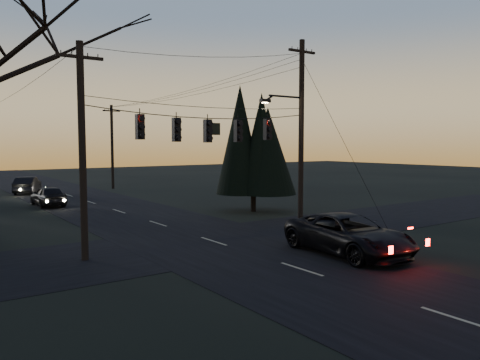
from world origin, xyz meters
TOP-DOWN VIEW (x-y plane):
  - ground_plane at (0.00, 0.00)m, footprint 160.00×160.00m
  - main_road at (0.00, 20.00)m, footprint 8.00×120.00m
  - cross_road at (0.00, 10.00)m, footprint 60.00×7.00m
  - utility_pole_right at (5.50, 10.00)m, footprint 5.00×0.30m
  - utility_pole_left at (-6.00, 10.00)m, footprint 1.80×0.30m
  - utility_pole_far_r at (5.50, 38.00)m, footprint 1.80×0.30m
  - span_signal_assembly at (-0.24, 10.00)m, footprint 11.50×0.44m
  - evergreen_right at (7.45, 16.76)m, footprint 4.09×4.09m
  - suv_near at (3.20, 4.61)m, footprint 3.21×6.12m
  - sedan_oncoming_a at (-3.20, 27.73)m, footprint 1.89×4.42m
  - sedan_oncoming_b at (-2.62, 37.98)m, footprint 3.28×4.90m

SIDE VIEW (x-z plane):
  - ground_plane at x=0.00m, z-range 0.00..0.00m
  - utility_pole_right at x=5.50m, z-range -5.00..5.00m
  - utility_pole_left at x=-6.00m, z-range -4.25..4.25m
  - utility_pole_far_r at x=5.50m, z-range -4.25..4.25m
  - cross_road at x=0.00m, z-range 0.00..0.02m
  - main_road at x=0.00m, z-range 0.00..0.02m
  - sedan_oncoming_a at x=-3.20m, z-range 0.00..1.49m
  - sedan_oncoming_b at x=-2.62m, z-range 0.00..1.53m
  - suv_near at x=3.20m, z-range 0.00..1.64m
  - evergreen_right at x=7.45m, z-range 0.59..8.06m
  - span_signal_assembly at x=-0.24m, z-range 4.44..6.04m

